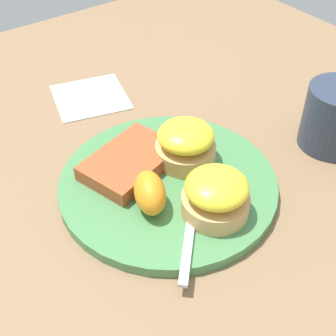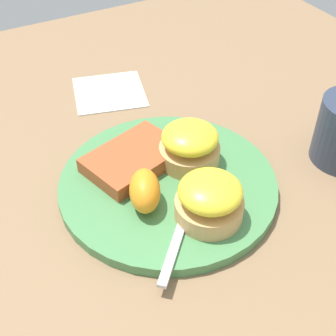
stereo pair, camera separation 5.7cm
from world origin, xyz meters
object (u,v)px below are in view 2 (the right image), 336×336
Objects in this scene: sandwich_benedict_left at (210,200)px; sandwich_benedict_right at (190,145)px; hashbrown_patty at (133,159)px; orange_wedge at (145,191)px; fork at (192,195)px.

sandwich_benedict_left is 0.10m from sandwich_benedict_right.
hashbrown_patty is 0.07m from orange_wedge.
orange_wedge is at bearing 137.19° from sandwich_benedict_left.
orange_wedge reaches higher than hashbrown_patty.
hashbrown_patty is at bearing 75.39° from orange_wedge.
sandwich_benedict_right is (0.03, 0.09, 0.00)m from sandwich_benedict_left.
sandwich_benedict_left is at bearing -42.81° from orange_wedge.
hashbrown_patty is 1.97× the size of orange_wedge.
sandwich_benedict_left is at bearing -89.49° from fork.
sandwich_benedict_left reaches higher than orange_wedge.
sandwich_benedict_right is 0.07m from hashbrown_patty.
sandwich_benedict_left is 0.13m from hashbrown_patty.
sandwich_benedict_left is 0.66× the size of hashbrown_patty.
sandwich_benedict_right is 1.31× the size of orange_wedge.
sandwich_benedict_right is 0.07m from fork.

